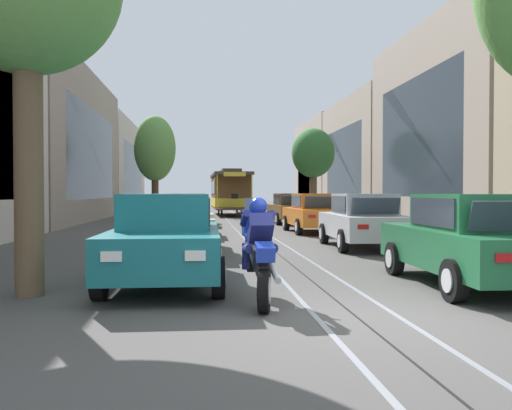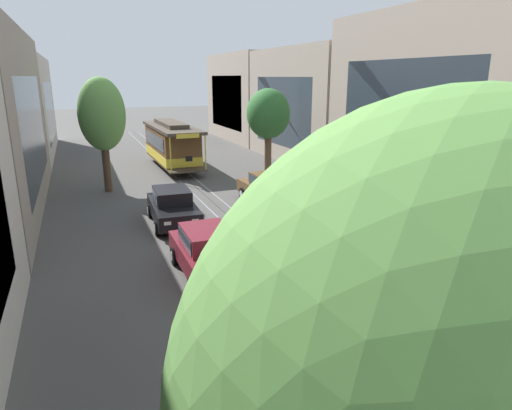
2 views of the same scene
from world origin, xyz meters
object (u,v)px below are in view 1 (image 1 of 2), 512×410
Objects in this scene: parked_car_orange_mid_right at (314,213)px; parked_car_brown_fourth_right at (290,208)px; fire_hydrant at (499,251)px; parked_car_maroon_mid_left at (184,214)px; parked_car_black_fourth_left at (189,209)px; pedestrian_on_left_pavement at (498,222)px; parked_car_teal_near_left at (166,239)px; parked_car_green_near_right at (471,240)px; parked_car_silver_second_right at (363,220)px; parked_car_beige_second_left at (181,223)px; motorcycle_with_rider at (258,248)px; street_tree_kerb_right_second at (313,154)px; cable_car_trolley at (230,192)px; street_tree_kerb_left_second at (155,149)px.

parked_car_brown_fourth_right is at bearing 89.18° from parked_car_orange_mid_right.
parked_car_orange_mid_right is 5.23× the size of fire_hydrant.
fire_hydrant is (6.66, -10.21, -0.38)m from parked_car_maroon_mid_left.
fire_hydrant is (6.64, -16.05, -0.38)m from parked_car_black_fourth_left.
parked_car_teal_near_left is at bearing -157.16° from pedestrian_on_left_pavement.
parked_car_silver_second_right is (0.08, 6.52, 0.00)m from parked_car_green_near_right.
parked_car_teal_near_left is 1.00× the size of parked_car_beige_second_left.
motorcycle_with_rider is at bearing -83.42° from parked_car_maroon_mid_left.
pedestrian_on_left_pavement is (2.87, 4.15, 0.07)m from parked_car_green_near_right.
parked_car_black_fourth_left is 0.78× the size of street_tree_kerb_right_second.
parked_car_beige_second_left is 24.91m from cable_car_trolley.
street_tree_kerb_right_second is 23.40m from fire_hydrant.
parked_car_brown_fourth_right is at bearing 74.12° from parked_car_teal_near_left.
cable_car_trolley is 10.91× the size of fire_hydrant.
parked_car_teal_near_left is at bearing -132.51° from parked_car_silver_second_right.
parked_car_black_fourth_left is at bearing 115.60° from parked_car_silver_second_right.
parked_car_teal_near_left is at bearing 171.70° from parked_car_green_near_right.
parked_car_maroon_mid_left is 0.99× the size of parked_car_orange_mid_right.
parked_car_teal_near_left is at bearing -113.25° from parked_car_orange_mid_right.
parked_car_beige_second_left is 7.88m from fire_hydrant.
cable_car_trolley is at bearing 87.87° from motorcycle_with_rider.
parked_car_maroon_mid_left is at bearing -98.02° from cable_car_trolley.
parked_car_beige_second_left is 8.21m from pedestrian_on_left_pavement.
fire_hydrant is at bearing -67.53° from parked_car_black_fourth_left.
parked_car_beige_second_left is 1.00× the size of parked_car_orange_mid_right.
parked_car_teal_near_left is 25.28m from street_tree_kerb_right_second.
parked_car_silver_second_right is at bearing 6.68° from parked_car_beige_second_left.
motorcycle_with_rider is (-3.77, -20.11, 0.01)m from parked_car_brown_fourth_right.
parked_car_maroon_mid_left is at bearing -125.94° from parked_car_brown_fourth_right.
parked_car_orange_mid_right is (5.14, -4.97, 0.00)m from parked_car_black_fourth_left.
cable_car_trolley is at bearing 85.02° from parked_car_teal_near_left.
motorcycle_with_rider is at bearing -152.87° from fire_hydrant.
parked_car_black_fourth_left is at bearing 135.94° from parked_car_orange_mid_right.
parked_car_brown_fourth_right is at bearing 68.55° from parked_car_beige_second_left.
parked_car_orange_mid_right is 8.99m from pedestrian_on_left_pavement.
cable_car_trolley reaches higher than fire_hydrant.
street_tree_kerb_right_second reaches higher than parked_car_orange_mid_right.
parked_car_brown_fourth_right is 2.85× the size of pedestrian_on_left_pavement.
parked_car_orange_mid_right is 14.74m from street_tree_kerb_left_second.
parked_car_beige_second_left is 5.21× the size of fire_hydrant.
street_tree_kerb_right_second is 26.67m from motorcycle_with_rider.
cable_car_trolley is at bearing 97.82° from fire_hydrant.
parked_car_green_near_right is at bearing -90.00° from parked_car_brown_fourth_right.
fire_hydrant is at bearing -82.29° from parked_car_orange_mid_right.
parked_car_black_fourth_left is (0.02, 5.84, 0.00)m from parked_car_maroon_mid_left.
parked_car_maroon_mid_left is 8.95m from parked_car_brown_fourth_right.
parked_car_black_fourth_left reaches higher than motorcycle_with_rider.
street_tree_kerb_left_second reaches higher than parked_car_silver_second_right.
parked_car_maroon_mid_left is 2.82× the size of pedestrian_on_left_pavement.
street_tree_kerb_left_second reaches higher than parked_car_teal_near_left.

